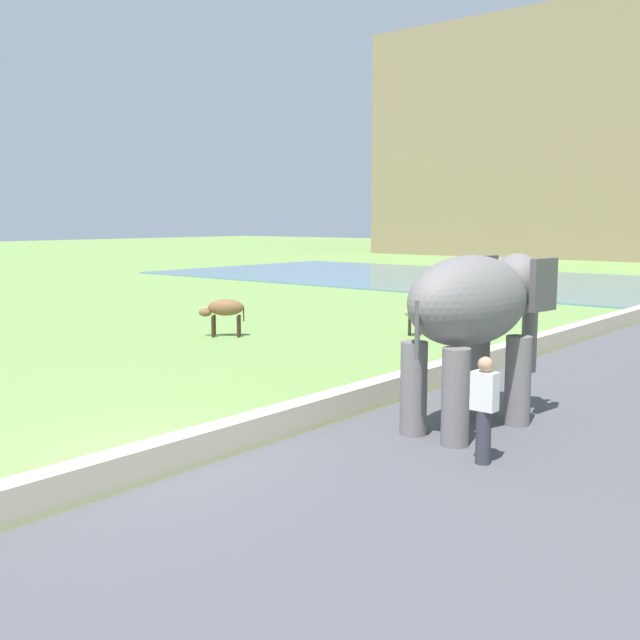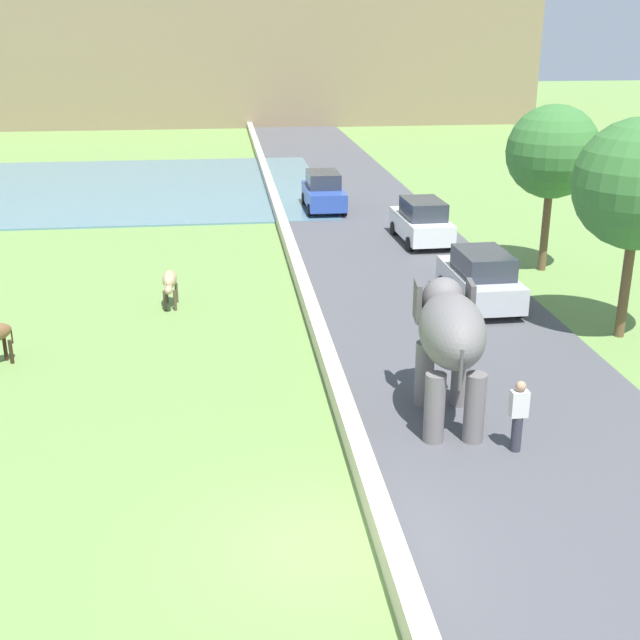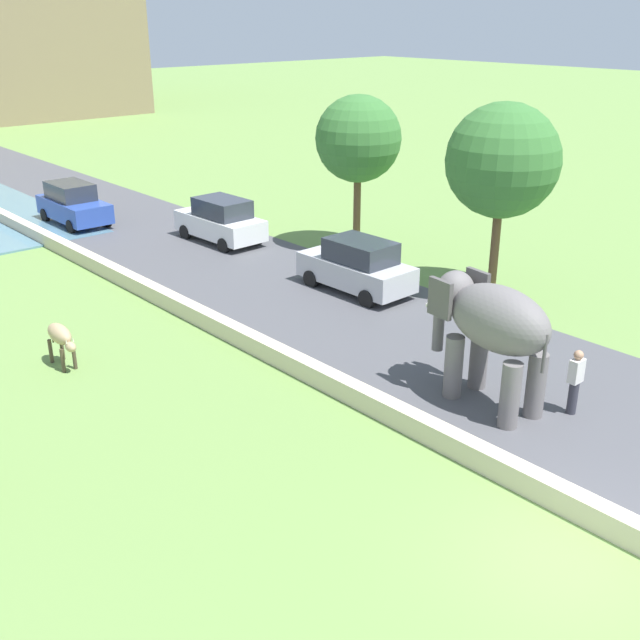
# 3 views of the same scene
# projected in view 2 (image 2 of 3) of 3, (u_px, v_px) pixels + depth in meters

# --- Properties ---
(ground_plane) EXTENTS (220.00, 220.00, 0.00)m
(ground_plane) POSITION_uv_depth(u_px,v_px,m) (316.00, 548.00, 13.92)
(ground_plane) COLOR #6B8E47
(road_surface) EXTENTS (7.00, 120.00, 0.06)m
(road_surface) POSITION_uv_depth(u_px,v_px,m) (381.00, 242.00, 33.11)
(road_surface) COLOR #4C4C51
(road_surface) RESTS_ON ground
(barrier_wall) EXTENTS (0.40, 110.00, 0.51)m
(barrier_wall) POSITION_uv_depth(u_px,v_px,m) (292.00, 252.00, 30.74)
(barrier_wall) COLOR beige
(barrier_wall) RESTS_ON ground
(elephant) EXTENTS (1.71, 3.54, 2.99)m
(elephant) POSITION_uv_depth(u_px,v_px,m) (450.00, 335.00, 17.70)
(elephant) COLOR slate
(elephant) RESTS_ON ground
(person_beside_elephant) EXTENTS (0.36, 0.22, 1.63)m
(person_beside_elephant) POSITION_uv_depth(u_px,v_px,m) (518.00, 415.00, 16.68)
(person_beside_elephant) COLOR #33333D
(person_beside_elephant) RESTS_ON ground
(car_white) EXTENTS (1.89, 4.05, 1.80)m
(car_white) POSITION_uv_depth(u_px,v_px,m) (422.00, 221.00, 32.67)
(car_white) COLOR white
(car_white) RESTS_ON ground
(car_silver) EXTENTS (1.85, 4.03, 1.80)m
(car_silver) POSITION_uv_depth(u_px,v_px,m) (481.00, 278.00, 25.45)
(car_silver) COLOR #B7B7BC
(car_silver) RESTS_ON ground
(car_blue) EXTENTS (1.80, 4.00, 1.80)m
(car_blue) POSITION_uv_depth(u_px,v_px,m) (324.00, 192.00, 38.40)
(car_blue) COLOR #2D4CA8
(car_blue) RESTS_ON ground
(cow_tan) EXTENTS (0.46, 1.39, 1.15)m
(cow_tan) POSITION_uv_depth(u_px,v_px,m) (170.00, 282.00, 25.34)
(cow_tan) COLOR tan
(cow_tan) RESTS_ON ground
(tree_near) EXTENTS (3.20, 3.20, 5.83)m
(tree_near) POSITION_uv_depth(u_px,v_px,m) (553.00, 152.00, 28.01)
(tree_near) COLOR brown
(tree_near) RESTS_ON ground
(tree_mid) EXTENTS (3.54, 3.54, 6.13)m
(tree_mid) POSITION_uv_depth(u_px,v_px,m) (639.00, 185.00, 21.78)
(tree_mid) COLOR brown
(tree_mid) RESTS_ON ground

